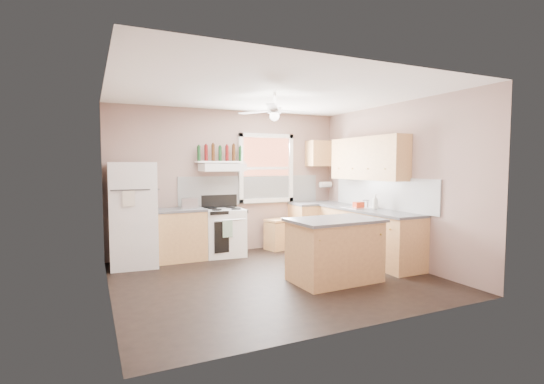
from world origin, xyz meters
name	(u,v)px	position (x,y,z in m)	size (l,w,h in m)	color
floor	(274,278)	(0.00, 0.00, 0.00)	(4.50, 4.50, 0.00)	black
ceiling	(275,93)	(0.00, 0.00, 2.70)	(4.50, 4.50, 0.00)	white
wall_back	(229,181)	(0.00, 2.02, 1.35)	(4.50, 0.05, 2.70)	gray
wall_right	(395,183)	(2.27, 0.00, 1.35)	(0.05, 4.00, 2.70)	gray
wall_left	(105,191)	(-2.27, 0.00, 1.35)	(0.05, 4.00, 2.70)	gray
backsplash_back	(252,190)	(0.45, 1.99, 1.18)	(2.90, 0.03, 0.55)	white
backsplash_right	(381,193)	(2.23, 0.30, 1.18)	(0.03, 2.60, 0.55)	white
window_view	(266,168)	(0.75, 1.98, 1.60)	(1.00, 0.02, 1.20)	brown
window_frame	(266,168)	(0.75, 1.96, 1.60)	(1.16, 0.07, 1.36)	white
refrigerator	(134,215)	(-1.80, 1.58, 0.85)	(0.72, 0.70, 1.71)	white
base_cabinet_left	(178,236)	(-1.06, 1.70, 0.43)	(0.90, 0.60, 0.86)	#B17C4A
counter_left	(178,210)	(-1.06, 1.70, 0.88)	(0.92, 0.62, 0.04)	#4A4A4D
toaster	(190,203)	(-0.84, 1.72, 0.99)	(0.28, 0.16, 0.18)	silver
stove	(224,232)	(-0.22, 1.69, 0.43)	(0.70, 0.64, 0.86)	white
range_hood	(222,167)	(-0.23, 1.75, 1.62)	(0.78, 0.50, 0.14)	white
bottle_shelf	(220,162)	(-0.23, 1.87, 1.72)	(0.90, 0.26, 0.03)	white
cart	(280,235)	(0.95, 1.75, 0.27)	(0.54, 0.36, 0.54)	#B17C4A
base_cabinet_corner	(316,225)	(1.75, 1.70, 0.43)	(1.00, 0.60, 0.86)	#B17C4A
base_cabinet_right	(368,236)	(1.95, 0.30, 0.43)	(0.60, 2.20, 0.86)	#B17C4A
counter_corner	(316,203)	(1.75, 1.70, 0.88)	(1.02, 0.62, 0.04)	#4A4A4D
counter_right	(368,210)	(1.94, 0.30, 0.88)	(0.62, 2.22, 0.04)	#4A4A4D
sink	(360,208)	(1.94, 0.50, 0.90)	(0.55, 0.45, 0.03)	silver
faucet	(368,204)	(2.10, 0.50, 0.97)	(0.03, 0.03, 0.14)	silver
upper_cabinet_right	(368,158)	(2.08, 0.50, 1.78)	(0.33, 1.80, 0.76)	#B17C4A
upper_cabinet_corner	(322,154)	(1.95, 1.83, 1.90)	(0.60, 0.33, 0.52)	#B17C4A
paper_towel	(325,185)	(2.07, 1.86, 1.25)	(0.12, 0.12, 0.26)	white
island	(335,251)	(0.72, -0.50, 0.43)	(1.21, 0.77, 0.86)	#B17C4A
island_top	(335,220)	(0.72, -0.50, 0.88)	(1.29, 0.84, 0.04)	#4A4A4D
ceiling_fan_hub	(275,110)	(0.00, 0.00, 2.45)	(0.20, 0.20, 0.08)	white
soap_bottle	(375,202)	(2.01, 0.19, 1.03)	(0.10, 0.10, 0.26)	silver
red_caddy	(359,205)	(1.93, 0.55, 0.95)	(0.18, 0.12, 0.10)	red
wine_bottles	(220,153)	(-0.23, 1.87, 1.88)	(0.86, 0.06, 0.31)	#143819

